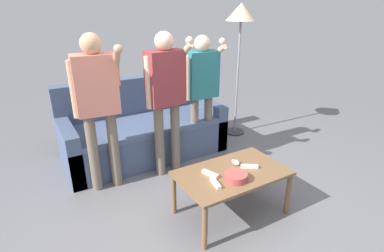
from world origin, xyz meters
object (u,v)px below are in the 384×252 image
coffee_table (232,177)px  player_right (202,84)px  game_remote_nunchuk (236,162)px  snack_bowl (236,177)px  game_remote_wand_spare (210,174)px  floor_lamp (241,20)px  game_remote_wand_near (215,183)px  player_left (97,97)px  couch (143,130)px  player_center (166,89)px  game_remote_wand_far (250,167)px

coffee_table → player_right: (0.37, 1.09, 0.54)m
coffee_table → game_remote_nunchuk: 0.16m
snack_bowl → game_remote_nunchuk: snack_bowl is taller
snack_bowl → player_right: size_ratio=0.13×
coffee_table → game_remote_wand_spare: size_ratio=5.94×
coffee_table → floor_lamp: 2.22m
player_right → game_remote_wand_spare: bearing=-118.4°
game_remote_wand_near → player_left: bearing=119.2°
player_right → player_left: bearing=-175.3°
couch → player_center: size_ratio=1.25×
couch → game_remote_wand_near: size_ratio=12.03×
player_right → game_remote_wand_spare: size_ratio=9.10×
snack_bowl → floor_lamp: size_ratio=0.11×
player_center → snack_bowl: bearing=-84.4°
game_remote_wand_spare → game_remote_wand_near: bearing=-107.2°
game_remote_wand_spare → coffee_table: bearing=-14.4°
floor_lamp → game_remote_wand_far: floor_lamp is taller
player_center → game_remote_wand_near: player_center is taller
player_right → player_center: bearing=-164.8°
game_remote_nunchuk → game_remote_wand_spare: size_ratio=0.55×
player_right → game_remote_wand_far: player_right is taller
floor_lamp → game_remote_wand_spare: size_ratio=11.11×
player_center → game_remote_wand_spare: bearing=-92.5°
game_remote_wand_near → game_remote_wand_spare: 0.15m
player_right → game_remote_wand_near: size_ratio=9.18×
player_center → game_remote_wand_spare: size_ratio=9.57×
couch → coffee_table: 1.54m
game_remote_nunchuk → player_center: (-0.26, 0.86, 0.52)m
coffee_table → player_right: 1.27m
snack_bowl → game_remote_wand_far: bearing=21.9°
floor_lamp → game_remote_wand_far: bearing=-124.2°
couch → snack_bowl: size_ratio=9.87×
player_right → game_remote_wand_spare: 1.27m
game_remote_nunchuk → game_remote_wand_far: 0.13m
player_left → couch: bearing=40.8°
snack_bowl → player_center: player_center is taller
player_center → game_remote_nunchuk: bearing=-73.1°
game_remote_nunchuk → game_remote_wand_far: size_ratio=0.60×
game_remote_nunchuk → player_right: player_right is taller
game_remote_wand_spare → player_right: bearing=61.6°
game_remote_nunchuk → game_remote_wand_near: size_ratio=0.55×
coffee_table → game_remote_wand_near: 0.26m
couch → floor_lamp: size_ratio=1.07×
floor_lamp → player_right: size_ratio=1.22×
couch → player_left: 1.06m
player_left → game_remote_wand_far: size_ratio=10.54×
coffee_table → game_remote_wand_far: size_ratio=6.47×
game_remote_nunchuk → floor_lamp: 2.06m
snack_bowl → player_left: 1.45m
coffee_table → player_center: (-0.16, 0.95, 0.59)m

